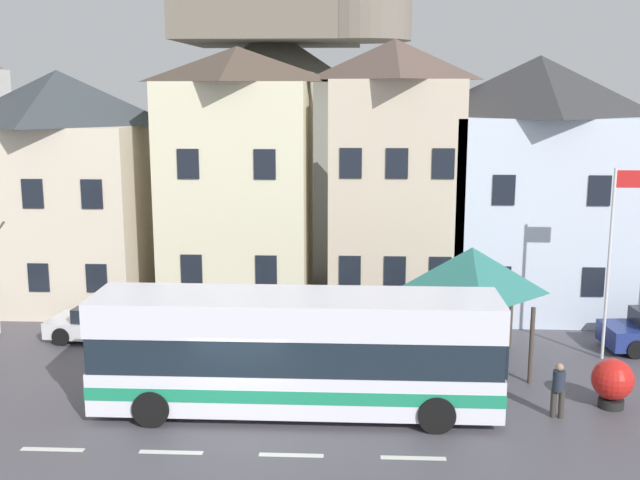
{
  "coord_description": "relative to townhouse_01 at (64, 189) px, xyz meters",
  "views": [
    {
      "loc": [
        3.12,
        -19.27,
        8.93
      ],
      "look_at": [
        1.92,
        4.08,
        4.31
      ],
      "focal_mm": 43.67,
      "sensor_mm": 36.0,
      "label": 1
    }
  ],
  "objects": [
    {
      "name": "ground_plane",
      "position": [
        9.09,
        -12.02,
        -4.82
      ],
      "size": [
        40.0,
        60.0,
        0.07
      ],
      "color": "#504C54"
    },
    {
      "name": "townhouse_01",
      "position": [
        0.0,
        0.0,
        0.0
      ],
      "size": [
        6.76,
        6.11,
        9.58
      ],
      "color": "beige",
      "rests_on": "ground_plane"
    },
    {
      "name": "townhouse_02",
      "position": [
        7.33,
        -0.06,
        0.45
      ],
      "size": [
        5.66,
        5.98,
        10.49
      ],
      "color": "beige",
      "rests_on": "ground_plane"
    },
    {
      "name": "townhouse_03",
      "position": [
        13.56,
        0.27,
        0.6
      ],
      "size": [
        5.01,
        6.64,
        10.78
      ],
      "color": "beige",
      "rests_on": "ground_plane"
    },
    {
      "name": "townhouse_04",
      "position": [
        19.14,
        -0.2,
        0.26
      ],
      "size": [
        6.82,
        5.71,
        10.11
      ],
      "color": "silver",
      "rests_on": "ground_plane"
    },
    {
      "name": "hilltop_castle",
      "position": [
        6.5,
        21.47,
        2.08
      ],
      "size": [
        38.66,
        38.66,
        22.33
      ],
      "color": "#636157",
      "rests_on": "ground_plane"
    },
    {
      "name": "transit_bus",
      "position": [
        10.51,
        -10.95,
        -3.1
      ],
      "size": [
        11.18,
        2.59,
        3.35
      ],
      "rotation": [
        0.0,
        0.0,
        0.0
      ],
      "color": "white",
      "rests_on": "ground_plane"
    },
    {
      "name": "bus_shelter",
      "position": [
        15.83,
        -6.79,
        -1.66
      ],
      "size": [
        3.6,
        3.6,
        3.89
      ],
      "color": "#473D33",
      "rests_on": "ground_plane"
    },
    {
      "name": "parked_car_02",
      "position": [
        3.35,
        -5.0,
        -4.17
      ],
      "size": [
        4.39,
        2.32,
        1.26
      ],
      "rotation": [
        0.0,
        0.0,
        3.03
      ],
      "color": "white",
      "rests_on": "ground_plane"
    },
    {
      "name": "pedestrian_00",
      "position": [
        14.3,
        -9.11,
        -3.96
      ],
      "size": [
        0.31,
        0.36,
        1.56
      ],
      "color": "#2D2D38",
      "rests_on": "ground_plane"
    },
    {
      "name": "pedestrian_01",
      "position": [
        17.68,
        -10.97,
        -3.94
      ],
      "size": [
        0.37,
        0.34,
        1.56
      ],
      "color": "#38332D",
      "rests_on": "ground_plane"
    },
    {
      "name": "public_bench",
      "position": [
        14.39,
        -5.13,
        -4.32
      ],
      "size": [
        1.5,
        0.48,
        0.87
      ],
      "color": "brown",
      "rests_on": "ground_plane"
    },
    {
      "name": "flagpole",
      "position": [
        20.45,
        -6.11,
        -1.06
      ],
      "size": [
        0.95,
        0.1,
        6.38
      ],
      "color": "silver",
      "rests_on": "ground_plane"
    },
    {
      "name": "harbour_buoy",
      "position": [
        19.38,
        -10.2,
        -4.0
      ],
      "size": [
        1.18,
        1.18,
        1.43
      ],
      "color": "black",
      "rests_on": "ground_plane"
    }
  ]
}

